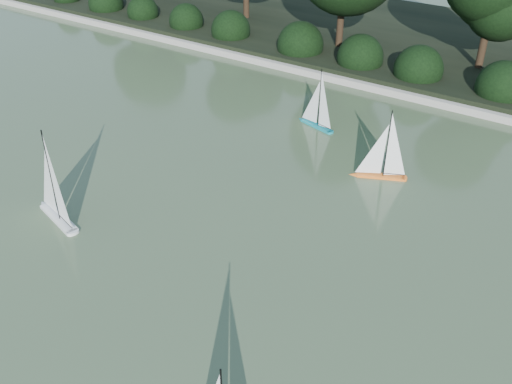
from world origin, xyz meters
TOP-DOWN VIEW (x-y plane):
  - ground at (0.00, 0.00)m, footprint 80.00×80.00m
  - pond_coping at (0.00, 9.00)m, footprint 40.00×0.35m
  - far_bank at (0.00, 13.00)m, footprint 40.00×8.00m
  - shrub_hedge at (0.00, 9.90)m, footprint 29.10×1.10m
  - sailboat_white_a at (-3.24, 0.51)m, footprint 1.37×0.56m
  - sailboat_orange at (0.89, 4.96)m, footprint 1.10×0.61m
  - sailboat_teal at (-1.25, 6.28)m, footprint 1.09×0.45m

SIDE VIEW (x-z plane):
  - ground at x=0.00m, z-range 0.00..0.00m
  - pond_coping at x=0.00m, z-range 0.00..0.18m
  - far_bank at x=0.00m, z-range 0.00..0.30m
  - sailboat_teal at x=-1.25m, z-range -0.51..0.98m
  - sailboat_orange at x=0.89m, z-range -0.54..1.03m
  - sailboat_white_a at x=-3.24m, z-range -0.65..1.24m
  - shrub_hedge at x=0.00m, z-range -0.10..1.00m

